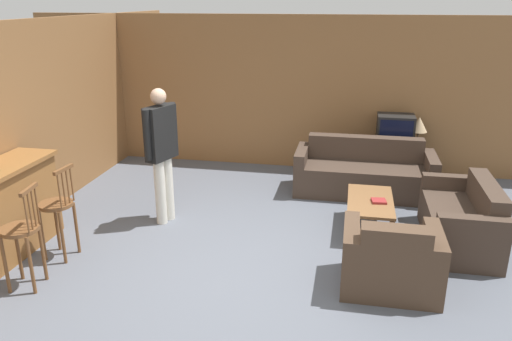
{
  "coord_description": "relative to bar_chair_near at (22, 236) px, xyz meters",
  "views": [
    {
      "loc": [
        1.01,
        -4.73,
        2.85
      ],
      "look_at": [
        -0.08,
        0.93,
        0.85
      ],
      "focal_mm": 35.0,
      "sensor_mm": 36.0,
      "label": 1
    }
  ],
  "objects": [
    {
      "name": "armchair_near",
      "position": [
        3.68,
        0.67,
        -0.26
      ],
      "size": [
        0.98,
        0.78,
        0.81
      ],
      "color": "#4C3828",
      "rests_on": "ground_plane"
    },
    {
      "name": "bar_chair_near",
      "position": [
        0.0,
        0.0,
        0.0
      ],
      "size": [
        0.43,
        0.43,
        1.1
      ],
      "color": "brown",
      "rests_on": "ground_plane"
    },
    {
      "name": "couch_far",
      "position": [
        3.43,
        3.36,
        -0.27
      ],
      "size": [
        2.07,
        0.83,
        0.83
      ],
      "color": "#423328",
      "rests_on": "ground_plane"
    },
    {
      "name": "wall_back",
      "position": [
        2.17,
        4.47,
        0.73
      ],
      "size": [
        9.4,
        0.08,
        2.6
      ],
      "color": "olive",
      "rests_on": "ground_plane"
    },
    {
      "name": "coffee_table",
      "position": [
        3.5,
        2.05,
        -0.22
      ],
      "size": [
        0.57,
        1.07,
        0.42
      ],
      "color": "brown",
      "rests_on": "ground_plane"
    },
    {
      "name": "person_by_window",
      "position": [
        0.82,
        1.81,
        0.44
      ],
      "size": [
        0.32,
        0.56,
        1.79
      ],
      "color": "silver",
      "rests_on": "ground_plane"
    },
    {
      "name": "loveseat_right",
      "position": [
        4.58,
        1.86,
        -0.27
      ],
      "size": [
        0.76,
        1.5,
        0.8
      ],
      "color": "#423328",
      "rests_on": "ground_plane"
    },
    {
      "name": "book_on_table",
      "position": [
        3.6,
        1.99,
        -0.14
      ],
      "size": [
        0.2,
        0.19,
        0.03
      ],
      "color": "maroon",
      "rests_on": "coffee_table"
    },
    {
      "name": "wall_left",
      "position": [
        -0.97,
        2.1,
        0.73
      ],
      "size": [
        0.08,
        8.73,
        2.6
      ],
      "color": "olive",
      "rests_on": "ground_plane"
    },
    {
      "name": "table_lamp",
      "position": [
        4.26,
        4.11,
        0.35
      ],
      "size": [
        0.26,
        0.26,
        0.52
      ],
      "color": "brown",
      "rests_on": "tv_unit"
    },
    {
      "name": "ground_plane",
      "position": [
        2.17,
        0.73,
        -0.57
      ],
      "size": [
        24.0,
        24.0,
        0.0
      ],
      "primitive_type": "plane",
      "color": "#565B66"
    },
    {
      "name": "tv",
      "position": [
        3.9,
        4.11,
        0.23
      ],
      "size": [
        0.58,
        0.45,
        0.54
      ],
      "color": "black",
      "rests_on": "tv_unit"
    },
    {
      "name": "tv_unit",
      "position": [
        3.9,
        4.11,
        -0.31
      ],
      "size": [
        1.03,
        0.54,
        0.53
      ],
      "color": "black",
      "rests_on": "ground_plane"
    },
    {
      "name": "bar_chair_mid",
      "position": [
        0.0,
        0.64,
        0.0
      ],
      "size": [
        0.4,
        0.4,
        1.1
      ],
      "color": "brown",
      "rests_on": "ground_plane"
    }
  ]
}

